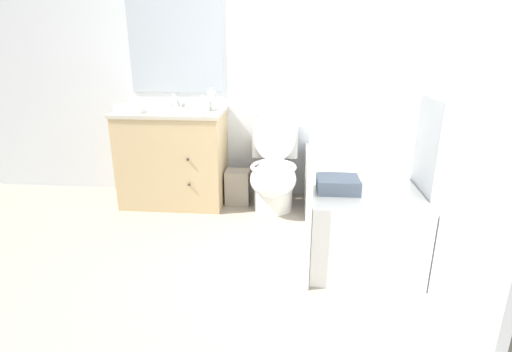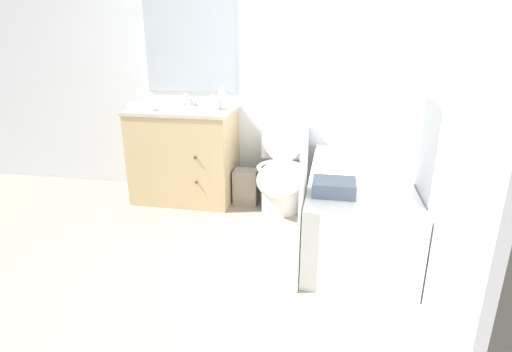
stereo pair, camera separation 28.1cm
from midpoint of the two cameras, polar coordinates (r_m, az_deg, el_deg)
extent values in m
plane|color=gray|center=(2.36, -2.72, -17.95)|extent=(14.00, 14.00, 0.00)
cube|color=silver|center=(3.67, 3.94, 16.25)|extent=(8.00, 0.05, 2.50)
cube|color=#B2BCC6|center=(3.79, -7.31, 18.89)|extent=(0.85, 0.01, 0.93)
cube|color=silver|center=(2.82, 26.67, 13.59)|extent=(0.05, 2.78, 2.50)
cube|color=tan|center=(3.68, -7.96, 2.76)|extent=(0.89, 0.55, 0.81)
cube|color=beige|center=(3.59, -8.27, 9.22)|extent=(0.91, 0.57, 0.03)
cylinder|color=white|center=(3.59, -8.24, 8.59)|extent=(0.34, 0.34, 0.10)
sphere|color=#382D23|center=(3.33, -6.34, 2.59)|extent=(0.02, 0.02, 0.02)
sphere|color=#382D23|center=(3.40, -6.21, -0.95)|extent=(0.02, 0.02, 0.02)
cylinder|color=silver|center=(3.78, -7.24, 10.29)|extent=(0.04, 0.04, 0.04)
cylinder|color=silver|center=(3.73, -7.48, 11.13)|extent=(0.02, 0.11, 0.09)
cylinder|color=silver|center=(3.80, -8.04, 10.32)|extent=(0.03, 0.03, 0.04)
cylinder|color=silver|center=(3.76, -6.43, 10.31)|extent=(0.03, 0.03, 0.04)
cylinder|color=white|center=(3.49, 5.79, -3.14)|extent=(0.33, 0.33, 0.22)
ellipsoid|color=white|center=(3.37, 5.79, -0.57)|extent=(0.39, 0.49, 0.29)
torus|color=white|center=(3.33, 5.85, 1.18)|extent=(0.39, 0.39, 0.04)
cube|color=white|center=(3.61, 6.46, 5.39)|extent=(0.40, 0.18, 0.35)
ellipsoid|color=white|center=(3.49, 6.33, 5.81)|extent=(0.37, 0.14, 0.46)
cube|color=white|center=(3.08, 16.66, -4.08)|extent=(0.69, 1.55, 0.51)
cube|color=#ACB1B2|center=(3.00, 17.10, 0.30)|extent=(0.57, 1.43, 0.01)
cube|color=white|center=(2.28, 10.70, 8.20)|extent=(0.02, 0.43, 2.00)
cube|color=gray|center=(3.61, 0.80, -1.55)|extent=(0.21, 0.18, 0.31)
cube|color=silver|center=(3.53, -3.85, 10.25)|extent=(0.13, 0.13, 0.10)
ellipsoid|color=white|center=(3.52, -3.87, 11.23)|extent=(0.06, 0.04, 0.03)
cylinder|color=silver|center=(3.51, -2.59, 10.76)|extent=(0.06, 0.06, 0.16)
cylinder|color=silver|center=(3.50, -2.61, 12.29)|extent=(0.03, 0.03, 0.03)
cube|color=white|center=(3.57, -13.80, 9.61)|extent=(0.21, 0.15, 0.06)
cube|color=slate|center=(2.54, 14.21, -1.60)|extent=(0.26, 0.22, 0.09)
camera|label=1|loc=(0.14, -87.14, 0.98)|focal=28.00mm
camera|label=2|loc=(0.14, 92.86, -0.98)|focal=28.00mm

